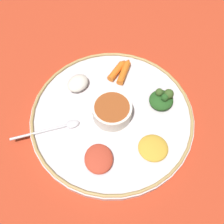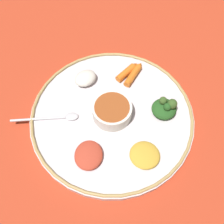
{
  "view_description": "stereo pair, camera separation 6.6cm",
  "coord_description": "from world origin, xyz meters",
  "px_view_note": "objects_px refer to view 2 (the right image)",
  "views": [
    {
      "loc": [
        0.21,
        -0.26,
        0.61
      ],
      "look_at": [
        0.0,
        0.0,
        0.03
      ],
      "focal_mm": 41.36,
      "sensor_mm": 36.0,
      "label": 1
    },
    {
      "loc": [
        0.25,
        -0.21,
        0.61
      ],
      "look_at": [
        0.0,
        0.0,
        0.03
      ],
      "focal_mm": 41.36,
      "sensor_mm": 36.0,
      "label": 2
    }
  ],
  "objects_px": {
    "greens_pile": "(165,108)",
    "spoon": "(55,118)",
    "carrot_near_spoon": "(134,74)",
    "carrot_outer": "(127,72)",
    "center_bowl": "(112,111)"
  },
  "relations": [
    {
      "from": "center_bowl",
      "to": "greens_pile",
      "type": "distance_m",
      "value": 0.14
    },
    {
      "from": "greens_pile",
      "to": "carrot_outer",
      "type": "bearing_deg",
      "value": 177.16
    },
    {
      "from": "center_bowl",
      "to": "spoon",
      "type": "relative_size",
      "value": 0.67
    },
    {
      "from": "carrot_near_spoon",
      "to": "greens_pile",
      "type": "bearing_deg",
      "value": -6.86
    },
    {
      "from": "center_bowl",
      "to": "greens_pile",
      "type": "xyz_separation_m",
      "value": [
        0.08,
        0.11,
        -0.0
      ]
    },
    {
      "from": "greens_pile",
      "to": "spoon",
      "type": "bearing_deg",
      "value": -125.27
    },
    {
      "from": "carrot_near_spoon",
      "to": "carrot_outer",
      "type": "bearing_deg",
      "value": -154.66
    },
    {
      "from": "greens_pile",
      "to": "carrot_outer",
      "type": "xyz_separation_m",
      "value": [
        -0.16,
        0.01,
        -0.01
      ]
    },
    {
      "from": "spoon",
      "to": "carrot_outer",
      "type": "bearing_deg",
      "value": 88.07
    },
    {
      "from": "carrot_near_spoon",
      "to": "carrot_outer",
      "type": "xyz_separation_m",
      "value": [
        -0.02,
        -0.01,
        0.0
      ]
    },
    {
      "from": "greens_pile",
      "to": "carrot_near_spoon",
      "type": "distance_m",
      "value": 0.14
    },
    {
      "from": "spoon",
      "to": "carrot_near_spoon",
      "type": "bearing_deg",
      "value": 83.87
    },
    {
      "from": "spoon",
      "to": "carrot_near_spoon",
      "type": "xyz_separation_m",
      "value": [
        0.03,
        0.25,
        0.01
      ]
    },
    {
      "from": "spoon",
      "to": "center_bowl",
      "type": "bearing_deg",
      "value": 54.62
    },
    {
      "from": "center_bowl",
      "to": "carrot_near_spoon",
      "type": "bearing_deg",
      "value": 114.41
    }
  ]
}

